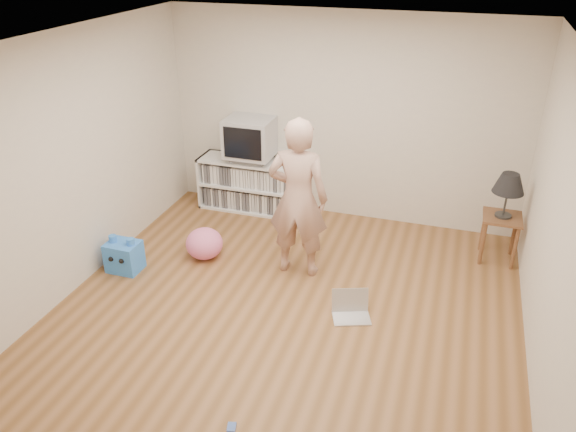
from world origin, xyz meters
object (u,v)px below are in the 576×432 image
(media_unit, at_px, (252,184))
(table_lamp, at_px, (509,184))
(side_table, at_px, (501,227))
(person, at_px, (298,199))
(plush_blue, at_px, (124,256))
(plush_pink, at_px, (204,244))
(laptop, at_px, (351,309))
(crt_tv, at_px, (250,137))
(dvd_deck, at_px, (251,158))

(media_unit, height_order, table_lamp, table_lamp)
(side_table, height_order, person, person)
(media_unit, xyz_separation_m, plush_blue, (-0.79, -1.90, -0.17))
(plush_pink, bearing_deg, media_unit, 87.54)
(table_lamp, xyz_separation_m, laptop, (-1.37, -1.55, -0.87))
(table_lamp, height_order, person, person)
(plush_blue, bearing_deg, person, 18.16)
(crt_tv, xyz_separation_m, plush_blue, (-0.79, -1.88, -0.84))
(dvd_deck, relative_size, crt_tv, 0.75)
(plush_blue, bearing_deg, table_lamp, 21.55)
(laptop, height_order, plush_pink, plush_pink)
(crt_tv, bearing_deg, table_lamp, -6.64)
(crt_tv, bearing_deg, laptop, -47.18)
(media_unit, relative_size, person, 0.79)
(crt_tv, distance_m, table_lamp, 3.17)
(side_table, relative_size, table_lamp, 1.07)
(side_table, bearing_deg, media_unit, 173.02)
(plush_blue, xyz_separation_m, plush_pink, (0.73, 0.52, 0.00))
(side_table, xyz_separation_m, plush_pink, (-3.21, -1.00, -0.24))
(dvd_deck, relative_size, laptop, 1.03)
(plush_pink, bearing_deg, side_table, 17.25)
(side_table, height_order, plush_blue, side_table)
(crt_tv, distance_m, plush_blue, 2.21)
(plush_blue, relative_size, plush_pink, 0.97)
(person, xyz_separation_m, plush_blue, (-1.83, -0.58, -0.71))
(media_unit, distance_m, side_table, 3.17)
(person, relative_size, plush_pink, 4.16)
(media_unit, bearing_deg, plush_blue, -112.64)
(laptop, bearing_deg, person, 119.52)
(media_unit, height_order, plush_pink, media_unit)
(table_lamp, relative_size, plush_pink, 1.21)
(dvd_deck, xyz_separation_m, side_table, (3.15, -0.37, -0.32))
(side_table, xyz_separation_m, laptop, (-1.37, -1.55, -0.35))
(side_table, height_order, laptop, side_table)
(plush_blue, bearing_deg, plush_pink, 35.75)
(laptop, height_order, plush_blue, plush_blue)
(table_lamp, relative_size, laptop, 1.17)
(media_unit, bearing_deg, laptop, -47.46)
(person, distance_m, plush_pink, 1.31)
(plush_pink, bearing_deg, person, 3.39)
(dvd_deck, xyz_separation_m, person, (1.04, -1.30, 0.15))
(table_lamp, bearing_deg, plush_blue, -158.99)
(media_unit, relative_size, plush_blue, 3.38)
(media_unit, xyz_separation_m, table_lamp, (3.15, -0.39, 0.59))
(media_unit, height_order, dvd_deck, dvd_deck)
(table_lamp, height_order, plush_blue, table_lamp)
(dvd_deck, bearing_deg, crt_tv, -90.00)
(dvd_deck, height_order, person, person)
(dvd_deck, height_order, laptop, dvd_deck)
(crt_tv, height_order, table_lamp, crt_tv)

